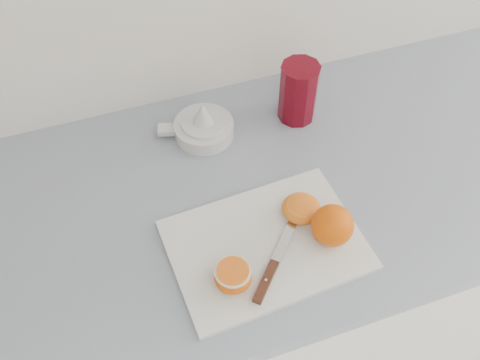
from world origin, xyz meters
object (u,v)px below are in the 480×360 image
(cutting_board, at_px, (266,245))
(red_tumbler, at_px, (298,94))
(citrus_juicer, at_px, (203,126))
(counter, at_px, (271,285))
(half_orange, at_px, (233,276))

(cutting_board, height_order, red_tumbler, red_tumbler)
(citrus_juicer, relative_size, red_tumbler, 1.18)
(citrus_juicer, height_order, red_tumbler, red_tumbler)
(citrus_juicer, xyz_separation_m, red_tumbler, (0.21, -0.01, 0.04))
(counter, distance_m, red_tumbler, 0.54)
(counter, xyz_separation_m, red_tumbler, (0.10, 0.16, 0.51))
(counter, distance_m, citrus_juicer, 0.51)
(red_tumbler, bearing_deg, citrus_juicer, 176.77)
(half_orange, relative_size, red_tumbler, 0.47)
(counter, relative_size, cutting_board, 7.02)
(cutting_board, relative_size, red_tumbler, 2.50)
(cutting_board, xyz_separation_m, half_orange, (-0.08, -0.05, 0.03))
(counter, xyz_separation_m, cutting_board, (-0.08, -0.14, 0.45))
(citrus_juicer, bearing_deg, red_tumbler, -3.23)
(cutting_board, distance_m, red_tumbler, 0.35)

